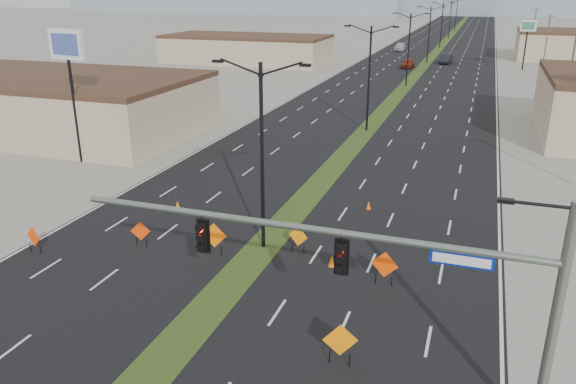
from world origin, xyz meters
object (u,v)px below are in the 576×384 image
(signal_mast, at_px, (398,279))
(construction_sign_2, at_px, (214,236))
(car_left, at_px, (408,63))
(streetlight_1, at_px, (369,76))
(construction_sign_1, at_px, (141,232))
(cone_0, at_px, (205,247))
(streetlight_6, at_px, (456,13))
(streetlight_0, at_px, (262,152))
(cone_2, at_px, (369,205))
(streetlight_2, at_px, (409,47))
(cone_3, at_px, (178,206))
(construction_sign_4, at_px, (385,266))
(construction_sign_3, at_px, (298,237))
(pole_sign_east_far, at_px, (528,30))
(construction_sign_0, at_px, (34,238))
(pole_sign_west, at_px, (67,54))
(streetlight_5, at_px, (450,17))
(car_far, at_px, (400,47))
(cone_1, at_px, (332,261))
(streetlight_4, at_px, (442,24))
(construction_sign_5, at_px, (340,341))
(streetlight_3, at_px, (429,33))
(car_mid, at_px, (446,59))

(signal_mast, relative_size, construction_sign_2, 8.92)
(signal_mast, bearing_deg, car_left, 97.30)
(streetlight_1, xyz_separation_m, car_left, (-2.37, 47.21, -4.63))
(construction_sign_1, bearing_deg, cone_0, -7.19)
(streetlight_6, bearing_deg, streetlight_0, -90.00)
(construction_sign_2, xyz_separation_m, cone_2, (6.47, 9.10, -0.81))
(streetlight_2, distance_m, cone_3, 53.49)
(streetlight_1, height_order, construction_sign_4, streetlight_1)
(signal_mast, relative_size, cone_0, 28.59)
(construction_sign_4, bearing_deg, construction_sign_3, 166.02)
(streetlight_1, relative_size, pole_sign_east_far, 1.23)
(construction_sign_4, xyz_separation_m, cone_2, (-2.61, 9.38, -0.77))
(streetlight_6, height_order, construction_sign_0, streetlight_6)
(construction_sign_2, relative_size, pole_sign_west, 0.17)
(streetlight_2, distance_m, construction_sign_0, 61.89)
(car_left, bearing_deg, construction_sign_4, -81.54)
(construction_sign_1, relative_size, construction_sign_3, 0.95)
(streetlight_6, height_order, cone_0, streetlight_6)
(signal_mast, bearing_deg, streetlight_5, 93.26)
(car_far, distance_m, construction_sign_2, 104.71)
(car_far, distance_m, cone_1, 104.49)
(streetlight_1, distance_m, construction_sign_0, 34.88)
(signal_mast, relative_size, streetlight_2, 1.63)
(construction_sign_0, bearing_deg, cone_3, 78.85)
(construction_sign_1, bearing_deg, construction_sign_3, -1.37)
(streetlight_0, height_order, pole_sign_east_far, streetlight_0)
(streetlight_1, distance_m, streetlight_5, 112.00)
(car_far, height_order, construction_sign_0, car_far)
(construction_sign_3, bearing_deg, cone_2, 85.08)
(streetlight_5, relative_size, cone_0, 17.57)
(streetlight_2, relative_size, construction_sign_1, 6.91)
(streetlight_4, relative_size, cone_0, 17.57)
(construction_sign_0, relative_size, construction_sign_5, 0.86)
(streetlight_5, xyz_separation_m, cone_0, (-2.78, -141.58, -5.13))
(car_far, distance_m, cone_2, 96.23)
(construction_sign_3, bearing_deg, streetlight_4, 103.97)
(construction_sign_3, bearing_deg, streetlight_2, 104.99)
(streetlight_4, bearing_deg, streetlight_5, 90.00)
(streetlight_2, relative_size, construction_sign_3, 6.59)
(streetlight_6, relative_size, car_far, 1.89)
(streetlight_2, xyz_separation_m, construction_sign_3, (2.00, -56.01, -4.53))
(streetlight_0, relative_size, streetlight_1, 1.00)
(construction_sign_1, bearing_deg, streetlight_1, 62.57)
(streetlight_3, relative_size, pole_sign_east_far, 1.23)
(streetlight_5, relative_size, cone_1, 16.50)
(streetlight_5, xyz_separation_m, streetlight_6, (0.00, 28.00, 0.00))
(construction_sign_1, bearing_deg, cone_2, 25.85)
(car_mid, xyz_separation_m, car_far, (-11.34, 19.29, -0.05))
(car_mid, bearing_deg, construction_sign_4, -81.21)
(construction_sign_4, bearing_deg, signal_mast, -70.57)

